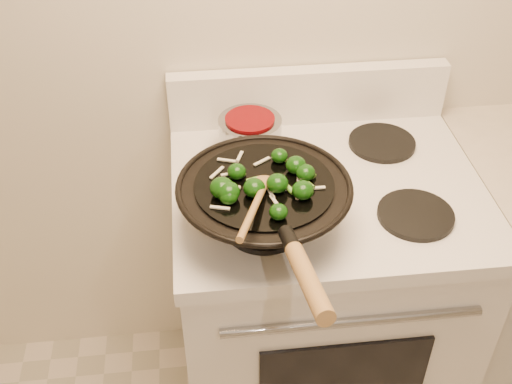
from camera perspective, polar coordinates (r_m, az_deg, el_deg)
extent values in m
cube|color=white|center=(1.95, 5.37, -10.35)|extent=(0.76, 0.64, 0.88)
cube|color=white|center=(1.63, 6.32, 0.23)|extent=(0.78, 0.66, 0.04)
cube|color=white|center=(1.82, 4.66, 8.59)|extent=(0.78, 0.05, 0.16)
cylinder|color=#919399|center=(1.49, 8.55, -11.34)|extent=(0.60, 0.02, 0.02)
cube|color=black|center=(1.67, 7.74, -16.25)|extent=(0.42, 0.01, 0.28)
cylinder|color=black|center=(1.48, 0.70, -3.07)|extent=(0.18, 0.18, 0.01)
cylinder|color=black|center=(1.55, 14.00, -1.98)|extent=(0.18, 0.18, 0.01)
cylinder|color=black|center=(1.71, -0.53, 3.64)|extent=(0.18, 0.18, 0.01)
cylinder|color=black|center=(1.78, 11.13, 4.32)|extent=(0.18, 0.18, 0.01)
torus|color=black|center=(1.40, 0.74, 0.53)|extent=(0.39, 0.39, 0.01)
cylinder|color=black|center=(1.40, 0.74, 0.62)|extent=(0.31, 0.31, 0.01)
cylinder|color=black|center=(1.21, 2.98, -4.28)|extent=(0.04, 0.07, 0.04)
cylinder|color=olive|center=(1.11, 4.71, -7.92)|extent=(0.05, 0.21, 0.07)
ellipsoid|color=#0D3608|center=(1.37, 1.91, 0.78)|extent=(0.05, 0.05, 0.04)
cylinder|color=#4C7A2C|center=(1.38, 2.49, 0.39)|extent=(0.02, 0.02, 0.02)
ellipsoid|color=#0D3608|center=(1.35, -2.48, 0.02)|extent=(0.05, 0.05, 0.04)
ellipsoid|color=#0D3608|center=(1.30, 2.01, -1.78)|extent=(0.04, 0.04, 0.03)
ellipsoid|color=#0D3608|center=(1.41, -1.73, 1.84)|extent=(0.04, 0.04, 0.03)
cylinder|color=#4C7A2C|center=(1.41, -1.23, 1.54)|extent=(0.02, 0.02, 0.01)
ellipsoid|color=#0D3608|center=(1.34, -2.45, -0.36)|extent=(0.04, 0.04, 0.03)
ellipsoid|color=#0D3608|center=(1.35, 4.19, 0.16)|extent=(0.05, 0.05, 0.04)
ellipsoid|color=#0D3608|center=(1.42, 3.57, 2.41)|extent=(0.05, 0.05, 0.04)
cylinder|color=#4C7A2C|center=(1.43, 4.09, 2.05)|extent=(0.02, 0.01, 0.02)
ellipsoid|color=#0D3608|center=(1.46, 2.09, 3.24)|extent=(0.04, 0.04, 0.03)
ellipsoid|color=#0D3608|center=(1.41, 4.43, 1.72)|extent=(0.04, 0.04, 0.04)
ellipsoid|color=#0D3608|center=(1.36, -3.05, 0.38)|extent=(0.05, 0.05, 0.04)
cylinder|color=#4C7A2C|center=(1.37, -2.37, -0.07)|extent=(0.01, 0.02, 0.01)
ellipsoid|color=#0D3608|center=(1.36, -2.93, 0.34)|extent=(0.04, 0.04, 0.04)
ellipsoid|color=#0D3608|center=(1.36, -0.16, 0.37)|extent=(0.05, 0.05, 0.04)
cube|color=white|center=(1.39, 2.03, 0.63)|extent=(0.04, 0.04, 0.00)
cube|color=white|center=(1.39, 5.26, 0.36)|extent=(0.04, 0.01, 0.00)
cube|color=white|center=(1.41, 3.80, 1.03)|extent=(0.01, 0.05, 0.00)
cube|color=white|center=(1.37, 1.29, -0.05)|extent=(0.02, 0.04, 0.00)
cube|color=white|center=(1.46, -2.51, 2.82)|extent=(0.05, 0.02, 0.00)
cube|color=white|center=(1.42, -2.42, 1.61)|extent=(0.04, 0.01, 0.00)
cube|color=white|center=(1.35, 1.67, -0.82)|extent=(0.02, 0.04, 0.00)
cube|color=white|center=(1.43, -3.50, 1.74)|extent=(0.04, 0.04, 0.00)
cube|color=white|center=(1.46, 0.53, 2.75)|extent=(0.04, 0.03, 0.00)
cube|color=white|center=(1.47, -1.48, 3.13)|extent=(0.02, 0.04, 0.00)
cube|color=white|center=(1.39, 4.28, 0.36)|extent=(0.03, 0.04, 0.00)
cube|color=white|center=(1.33, -3.22, -1.41)|extent=(0.04, 0.02, 0.00)
cylinder|color=#5A9630|center=(1.38, 4.86, 0.55)|extent=(0.03, 0.03, 0.02)
cylinder|color=#5A9630|center=(1.36, 3.63, -0.09)|extent=(0.02, 0.03, 0.02)
cylinder|color=#5A9630|center=(1.37, 2.96, 0.30)|extent=(0.02, 0.03, 0.01)
cylinder|color=#5A9630|center=(1.40, -0.33, 1.06)|extent=(0.02, 0.02, 0.01)
cylinder|color=#5A9630|center=(1.42, 4.87, 1.69)|extent=(0.02, 0.03, 0.01)
sphere|color=beige|center=(1.41, -3.09, 1.16)|extent=(0.01, 0.01, 0.01)
sphere|color=beige|center=(1.46, 2.62, 2.85)|extent=(0.01, 0.01, 0.01)
sphere|color=beige|center=(1.38, -1.54, 0.39)|extent=(0.01, 0.01, 0.01)
sphere|color=beige|center=(1.36, 3.70, -0.52)|extent=(0.01, 0.01, 0.01)
ellipsoid|color=olive|center=(1.39, 0.85, 0.87)|extent=(0.07, 0.06, 0.02)
cylinder|color=olive|center=(1.28, -0.23, -1.55)|extent=(0.09, 0.24, 0.07)
cylinder|color=#919399|center=(1.68, -0.54, 5.11)|extent=(0.17, 0.17, 0.09)
cylinder|color=#600407|center=(1.65, -0.55, 6.51)|extent=(0.13, 0.13, 0.01)
cylinder|color=black|center=(1.55, -1.85, 3.72)|extent=(0.05, 0.10, 0.02)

